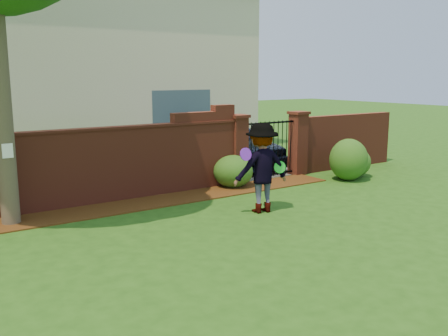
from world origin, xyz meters
TOP-DOWN VIEW (x-y plane):
  - ground at (0.00, 0.00)m, footprint 80.00×80.00m
  - mulch_bed at (-0.95, 3.34)m, footprint 11.10×1.08m
  - brick_wall at (-2.01, 4.00)m, footprint 8.70×0.31m
  - brick_wall_return at (6.60, 4.00)m, footprint 4.00×0.25m
  - pillar_left at (2.40, 4.00)m, footprint 0.50×0.50m
  - pillar_right at (4.60, 4.00)m, footprint 0.50×0.50m
  - iron_gate at (3.50, 4.00)m, footprint 1.78×0.03m
  - driveway at (3.50, 8.00)m, footprint 3.20×8.00m
  - house at (1.00, 12.00)m, footprint 12.40×6.40m
  - car at (3.67, 6.05)m, footprint 2.01×4.58m
  - paper_notice at (-3.60, 3.21)m, footprint 0.20×0.01m
  - shrub_left at (1.98, 3.63)m, footprint 1.05×1.05m
  - shrub_middle at (5.20, 2.55)m, footprint 1.07×1.07m
  - shrub_right at (5.72, 2.81)m, footprint 0.97×0.97m
  - man at (1.09, 1.29)m, footprint 1.36×0.93m
  - frisbee_purple at (0.60, 1.23)m, footprint 0.27×0.09m
  - frisbee_green at (1.44, 1.12)m, footprint 0.27×0.13m

SIDE VIEW (x-z plane):
  - ground at x=0.00m, z-range -0.01..0.00m
  - driveway at x=3.50m, z-range 0.00..0.01m
  - mulch_bed at x=-0.95m, z-range 0.00..0.03m
  - shrub_left at x=1.98m, z-range 0.00..0.86m
  - shrub_right at x=5.72m, z-range 0.00..0.86m
  - shrub_middle at x=5.20m, z-range 0.00..1.18m
  - car at x=3.67m, z-range 0.00..1.54m
  - brick_wall_return at x=6.60m, z-range 0.00..1.70m
  - iron_gate at x=3.50m, z-range 0.05..1.65m
  - brick_wall at x=-2.01m, z-range -0.15..2.01m
  - pillar_left at x=2.40m, z-range 0.02..1.90m
  - pillar_right at x=4.60m, z-range 0.02..1.90m
  - man at x=1.09m, z-range 0.00..1.94m
  - frisbee_green at x=1.44m, z-range 0.85..1.11m
  - frisbee_purple at x=0.60m, z-range 1.18..1.46m
  - paper_notice at x=-3.60m, z-range 1.36..1.64m
  - house at x=1.00m, z-range 0.01..6.31m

